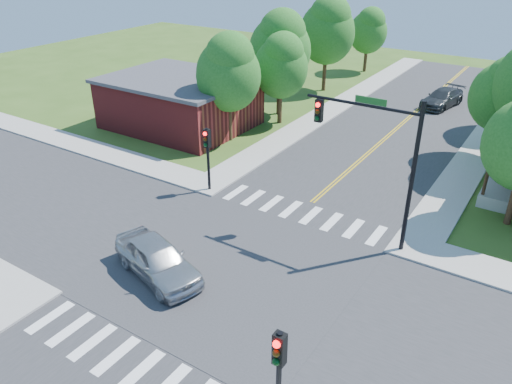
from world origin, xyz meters
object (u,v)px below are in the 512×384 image
Objects in this scene: signal_mast_ne at (377,147)px; signal_pole_se at (279,365)px; signal_pole_nw at (207,148)px; car_silver at (157,260)px; car_dgrey at (442,99)px.

signal_pole_se is at bearing -81.44° from signal_mast_ne.
signal_mast_ne reaches higher than signal_pole_nw.
signal_pole_se is at bearing -97.99° from car_silver.
car_silver is at bearing -130.66° from signal_mast_ne.
car_silver is 0.98× the size of car_dgrey.
car_dgrey is (3.88, 30.61, -0.10)m from car_silver.
car_silver is (3.06, -7.50, -1.83)m from signal_pole_nw.
signal_mast_ne is 23.61m from car_dgrey.
signal_pole_se is (1.69, -11.21, -2.19)m from signal_mast_ne.
car_silver is 30.86m from car_dgrey.
signal_pole_nw is 8.30m from car_silver.
car_dgrey is at bearing 73.28° from signal_pole_nw.
signal_mast_ne is at bearing 0.07° from signal_pole_nw.
signal_mast_ne is 11.55m from signal_pole_se.
car_dgrey is at bearing 97.07° from signal_pole_se.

